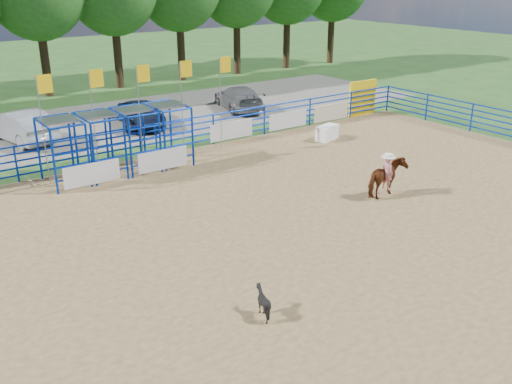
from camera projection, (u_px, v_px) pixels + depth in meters
ground at (297, 233)px, 18.14m from camera, size 120.00×120.00×0.00m
arena_dirt at (297, 233)px, 18.14m from camera, size 30.00×20.00×0.02m
gravel_strip at (100, 123)px, 31.05m from camera, size 40.00×10.00×0.01m
announcer_table at (327, 133)px, 27.94m from camera, size 1.42×0.98×0.69m
horse_and_rider at (387, 176)px, 20.74m from camera, size 1.78×1.02×2.26m
calf at (263, 302)px, 13.69m from camera, size 0.88×0.86×0.74m
car_b at (21, 126)px, 27.54m from camera, size 2.61×4.97×1.56m
car_c at (141, 114)px, 30.35m from camera, size 3.16×4.87×1.25m
car_d at (238, 98)px, 34.00m from camera, size 3.07×5.06×1.37m
perimeter_fence at (298, 212)px, 17.87m from camera, size 30.10×20.10×1.50m
chute_assembly at (126, 141)px, 23.37m from camera, size 19.32×2.41×4.20m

